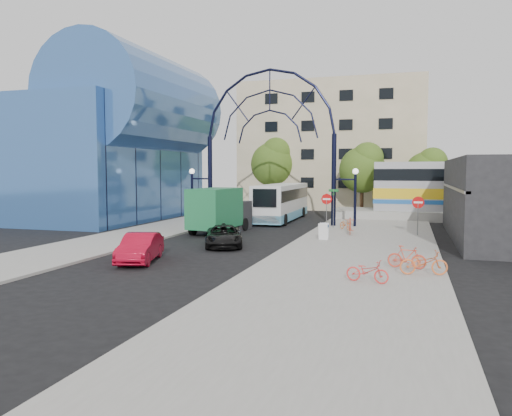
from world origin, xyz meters
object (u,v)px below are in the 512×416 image
(gateway_arch, at_px, (270,115))
(bike_far_a, at_px, (367,271))
(tree_north_a, at_px, (363,167))
(red_sedan, at_px, (140,248))
(bike_far_c, at_px, (424,263))
(sandwich_board, at_px, (324,229))
(tree_north_c, at_px, (428,170))
(city_bus, at_px, (282,202))
(bike_near_a, at_px, (345,224))
(street_name_sign, at_px, (333,200))
(green_truck, at_px, (220,210))
(stop_sign, at_px, (327,202))
(bike_far_b, at_px, (407,257))
(tree_north_b, at_px, (275,162))
(bike_near_b, at_px, (350,226))
(do_not_enter_sign, at_px, (418,206))
(black_suv, at_px, (224,236))

(gateway_arch, distance_m, bike_far_a, 22.45)
(gateway_arch, relative_size, tree_north_a, 1.95)
(red_sedan, distance_m, bike_far_c, 12.52)
(sandwich_board, height_order, bike_far_a, sandwich_board)
(gateway_arch, relative_size, tree_north_c, 2.10)
(city_bus, relative_size, bike_near_a, 7.46)
(street_name_sign, height_order, city_bus, city_bus)
(tree_north_a, bearing_deg, gateway_arch, -117.17)
(street_name_sign, distance_m, green_truck, 8.35)
(red_sedan, bearing_deg, stop_sign, 51.56)
(sandwich_board, bearing_deg, bike_far_a, -72.49)
(gateway_arch, xyz_separation_m, sandwich_board, (5.60, -8.02, -7.81))
(green_truck, distance_m, bike_far_a, 17.11)
(bike_far_a, bearing_deg, red_sedan, 93.26)
(tree_north_a, distance_m, bike_far_c, 29.52)
(sandwich_board, distance_m, red_sedan, 11.52)
(city_bus, relative_size, green_truck, 1.81)
(bike_near_a, bearing_deg, sandwich_board, -130.74)
(bike_far_b, bearing_deg, bike_near_a, 26.29)
(tree_north_c, relative_size, bike_far_b, 4.06)
(bike_far_a, bearing_deg, bike_far_b, -10.16)
(tree_north_c, bearing_deg, tree_north_b, 172.88)
(sandwich_board, distance_m, bike_near_b, 3.35)
(sandwich_board, xyz_separation_m, red_sedan, (-7.06, -9.10, -0.08))
(green_truck, relative_size, bike_far_a, 3.90)
(stop_sign, relative_size, tree_north_a, 0.36)
(tree_north_c, distance_m, bike_far_c, 31.06)
(green_truck, distance_m, bike_near_b, 8.78)
(tree_north_b, height_order, red_sedan, tree_north_b)
(tree_north_c, xyz_separation_m, bike_far_a, (-3.08, -32.85, -3.73))
(do_not_enter_sign, height_order, bike_near_a, do_not_enter_sign)
(black_suv, xyz_separation_m, bike_far_c, (10.49, -5.35, 0.01))
(tree_north_b, bearing_deg, street_name_sign, -62.35)
(city_bus, height_order, red_sedan, city_bus)
(city_bus, xyz_separation_m, red_sedan, (-1.46, -20.98, -0.95))
(do_not_enter_sign, distance_m, bike_near_a, 5.22)
(tree_north_a, height_order, bike_far_c, tree_north_a)
(bike_near_a, bearing_deg, gateway_arch, 123.76)
(bike_near_b, bearing_deg, street_name_sign, 107.69)
(red_sedan, height_order, bike_near_a, red_sedan)
(black_suv, height_order, bike_far_c, black_suv)
(gateway_arch, height_order, tree_north_c, gateway_arch)
(street_name_sign, xyz_separation_m, tree_north_b, (-9.08, 17.33, 3.14))
(tree_north_b, relative_size, green_truck, 1.28)
(gateway_arch, xyz_separation_m, street_name_sign, (5.20, -1.40, -6.43))
(do_not_enter_sign, xyz_separation_m, black_suv, (-10.43, -7.55, -1.38))
(city_bus, distance_m, red_sedan, 21.05)
(do_not_enter_sign, bearing_deg, city_bus, 144.50)
(bike_far_b, bearing_deg, gateway_arch, 42.21)
(stop_sign, distance_m, street_name_sign, 0.74)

